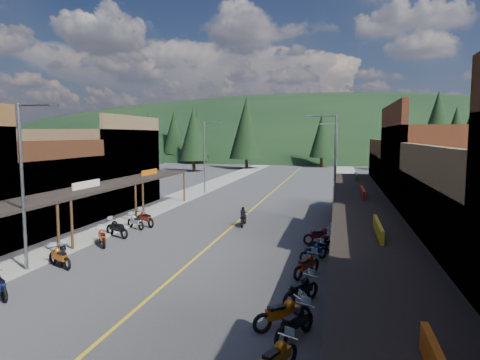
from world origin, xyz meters
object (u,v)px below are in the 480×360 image
Objects in this scene: pine_10 at (194,134)px; bike_east_2 at (276,357)px; pine_7 at (174,132)px; bike_east_3 at (295,322)px; bike_west_6 at (63,253)px; bike_east_4 at (283,312)px; pine_5 at (474,128)px; shop_east_2 at (461,192)px; pine_8 at (149,139)px; bike_west_9 at (136,221)px; pine_3 at (322,135)px; bike_west_8 at (117,228)px; streetlight_2 at (333,164)px; bike_east_8 at (321,243)px; bike_east_9 at (320,234)px; pine_9 at (456,136)px; pedestrian_east_b at (347,210)px; streetlight_1 at (206,154)px; shop_west_2 at (21,194)px; rider_on_bike at (244,218)px; bike_west_5 at (60,256)px; pine_0 at (116,135)px; pine_2 at (247,128)px; pine_11 at (437,130)px; shop_west_3 at (97,169)px; bike_east_5 at (301,289)px; streetlight_0 at (25,180)px; pine_4 at (399,131)px; bike_west_7 at (102,236)px; shop_east_3 at (425,188)px; streetlight_3 at (335,152)px; pine_1 at (197,132)px; pedestrian_east_a at (377,286)px; bike_east_6 at (307,264)px; bike_west_10 at (145,218)px; bike_east_7 at (313,251)px.

pine_10 is 66.86m from bike_east_2.
pine_7 is 6.00× the size of bike_east_3.
bike_west_6 is 0.87× the size of bike_east_4.
shop_east_2 is at bearing -106.04° from pine_5.
pine_8 is 39.69m from bike_west_9.
bike_west_8 is (-10.45, -64.59, -5.86)m from pine_3.
bike_east_8 is (-0.49, -7.52, -3.90)m from streetlight_2.
pine_8 is at bearing -170.40° from bike_east_9.
pedestrian_east_b is (-15.99, -36.31, -5.32)m from pine_9.
pine_5 is at bearing 50.68° from streetlight_1.
shop_west_2 reaches higher than bike_east_2.
rider_on_bike is at bearing -27.73° from bike_west_8.
pine_7 is at bearing 45.04° from bike_west_5.
pine_0 is at bearing 147.32° from bike_east_2.
pine_11 is at bearing -33.69° from pine_2.
streetlight_1 is at bearing 33.95° from bike_west_9.
bike_east_3 is (2.06, -75.92, -5.89)m from pine_3.
bike_west_8 is at bearing 59.34° from bike_west_6.
shop_west_3 reaches higher than bike_west_8.
pine_2 is 67.28m from bike_east_5.
pine_7 is (-22.00, 18.00, -0.75)m from pine_2.
shop_west_3 is at bearing -74.28° from pine_7.
shop_east_2 is 0.99× the size of pine_0.
streetlight_0 is 0.57× the size of pine_2.
pine_4 is 63.83m from bike_west_8.
streetlight_2 is 0.64× the size of pine_4.
bike_west_7 is at bearing -71.42° from pine_7.
pine_10 is at bearing -61.70° from pine_7.
pine_4 is at bearing 68.34° from rider_on_bike.
shop_west_2 is 29.13m from shop_east_3.
shop_west_3 reaches higher than bike_west_7.
pine_5 is 83.46m from bike_west_7.
bike_east_3 is at bearing -105.79° from bike_west_9.
bike_west_6 is (-20.06, -15.63, -2.00)m from shop_east_3.
streetlight_3 is 50.65m from pine_1.
pedestrian_east_a is (15.10, -2.86, 0.51)m from bike_west_6.
bike_east_6 is at bearing -67.84° from pine_1.
pine_0 is (-46.95, 54.00, 2.02)m from streetlight_2.
pine_2 is 7.11× the size of bike_east_8.
bike_west_8 is at bearing -115.11° from streetlight_3.
bike_west_6 is (17.69, -74.33, -6.71)m from pine_1.
pine_10 is (-11.05, 56.00, 2.32)m from streetlight_0.
pine_8 is 5.03× the size of bike_east_2.
pine_9 reaches higher than shop_west_3.
pine_3 reaches higher than bike_west_5.
pine_7 reaches higher than bike_east_5.
pine_5 is at bearing 4.61° from bike_west_10.
pine_4 is 5.66× the size of bike_west_10.
pine_10 is at bearing 120.71° from streetlight_2.
bike_east_7 is (12.61, -2.42, -0.09)m from bike_west_8.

